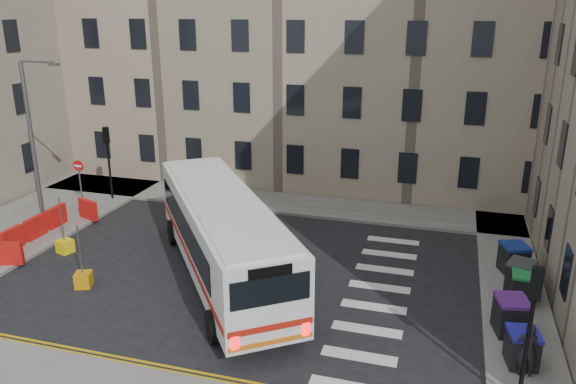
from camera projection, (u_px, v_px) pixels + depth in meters
The scene contains 19 objects.
ground at pixel (280, 278), 22.84m from camera, with size 120.00×120.00×0.00m, color black.
pavement_north at pixel (225, 197), 32.26m from camera, with size 36.00×3.20×0.15m, color slate.
pavement_east at pixel (508, 263), 24.04m from camera, with size 2.40×26.00×0.15m, color slate.
pavement_west at pixel (13, 231), 27.49m from camera, with size 6.00×22.00×0.15m, color slate.
terrace_north at pixel (247, 37), 36.11m from camera, with size 38.30×10.80×17.20m.
traffic_light_east at pixel (531, 316), 14.62m from camera, with size 0.28×0.22×4.10m.
traffic_light_nw at pixel (108, 152), 31.08m from camera, with size 0.28×0.22×4.10m.
streetlamp at pixel (32, 143), 26.79m from camera, with size 0.50×0.22×8.14m.
no_entry_north at pixel (79, 174), 29.64m from camera, with size 0.60×0.08×3.00m.
roadworks_barriers at pixel (42, 228), 26.27m from camera, with size 1.66×6.26×1.00m.
bus at pixel (222, 233), 22.31m from camera, with size 9.64×11.72×3.40m.
wheelie_bin_a at pixel (522, 348), 16.96m from camera, with size 1.04×1.15×1.12m.
wheelie_bin_b at pixel (511, 315), 18.61m from camera, with size 1.21×1.32×1.25m.
wheelie_bin_c at pixel (523, 287), 20.64m from camera, with size 0.94×1.06×1.12m.
wheelie_bin_d at pixel (520, 276), 21.44m from camera, with size 1.23×1.31×1.17m.
wheelie_bin_e at pixel (514, 258), 22.85m from camera, with size 1.28×1.37×1.22m.
pedestrian at pixel (527, 350), 16.37m from camera, with size 0.62×0.41×1.71m, color black.
bollard_yellow at pixel (65, 246), 25.15m from camera, with size 0.60×0.60×0.60m, color yellow.
bollard_chevron at pixel (84, 280), 22.08m from camera, with size 0.60×0.60×0.60m, color orange.
Camera 1 is at (6.15, -19.63, 10.54)m, focal length 35.00 mm.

